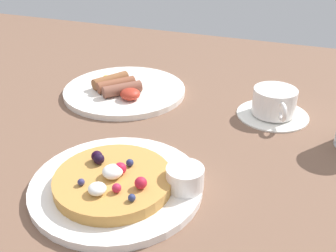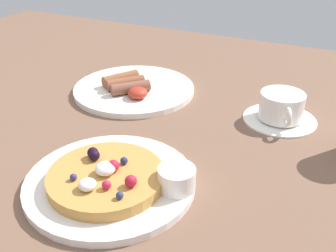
{
  "view_description": "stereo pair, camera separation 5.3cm",
  "coord_description": "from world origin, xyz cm",
  "px_view_note": "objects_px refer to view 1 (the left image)",
  "views": [
    {
      "loc": [
        25.83,
        -54.65,
        36.76
      ],
      "look_at": [
        4.87,
        0.28,
        4.0
      ],
      "focal_mm": 42.2,
      "sensor_mm": 36.0,
      "label": 1
    },
    {
      "loc": [
        30.67,
        -52.54,
        36.76
      ],
      "look_at": [
        4.87,
        0.28,
        4.0
      ],
      "focal_mm": 42.2,
      "sensor_mm": 36.0,
      "label": 2
    }
  ],
  "objects_px": {
    "breakfast_plate": "(125,91)",
    "coffee_saucer": "(272,114)",
    "coffee_cup": "(275,101)",
    "pancake_plate": "(117,185)",
    "syrup_ramekin": "(185,178)"
  },
  "relations": [
    {
      "from": "coffee_cup",
      "to": "pancake_plate",
      "type": "bearing_deg",
      "value": -120.0
    },
    {
      "from": "breakfast_plate",
      "to": "coffee_saucer",
      "type": "relative_size",
      "value": 1.9
    },
    {
      "from": "pancake_plate",
      "to": "breakfast_plate",
      "type": "distance_m",
      "value": 0.34
    },
    {
      "from": "coffee_cup",
      "to": "breakfast_plate",
      "type": "bearing_deg",
      "value": -178.88
    },
    {
      "from": "pancake_plate",
      "to": "syrup_ramekin",
      "type": "height_order",
      "value": "syrup_ramekin"
    },
    {
      "from": "syrup_ramekin",
      "to": "breakfast_plate",
      "type": "relative_size",
      "value": 0.2
    },
    {
      "from": "syrup_ramekin",
      "to": "coffee_cup",
      "type": "relative_size",
      "value": 0.5
    },
    {
      "from": "pancake_plate",
      "to": "coffee_cup",
      "type": "distance_m",
      "value": 0.37
    },
    {
      "from": "syrup_ramekin",
      "to": "breakfast_plate",
      "type": "height_order",
      "value": "syrup_ramekin"
    },
    {
      "from": "breakfast_plate",
      "to": "pancake_plate",
      "type": "bearing_deg",
      "value": -65.62
    },
    {
      "from": "breakfast_plate",
      "to": "coffee_saucer",
      "type": "distance_m",
      "value": 0.33
    },
    {
      "from": "breakfast_plate",
      "to": "coffee_saucer",
      "type": "bearing_deg",
      "value": 1.35
    },
    {
      "from": "syrup_ramekin",
      "to": "breakfast_plate",
      "type": "bearing_deg",
      "value": 129.7
    },
    {
      "from": "syrup_ramekin",
      "to": "coffee_cup",
      "type": "xyz_separation_m",
      "value": [
        0.09,
        0.3,
        0.0
      ]
    },
    {
      "from": "syrup_ramekin",
      "to": "coffee_saucer",
      "type": "distance_m",
      "value": 0.31
    }
  ]
}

